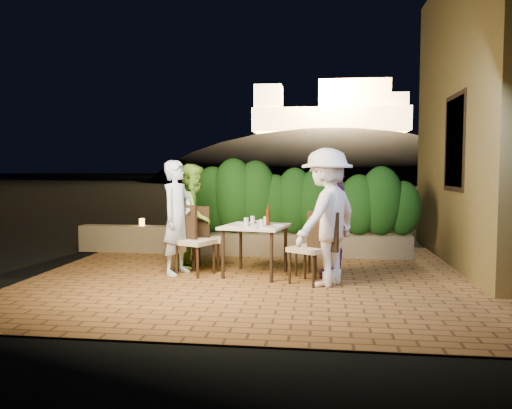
% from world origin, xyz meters
% --- Properties ---
extents(ground, '(400.00, 400.00, 0.00)m').
position_xyz_m(ground, '(0.00, 0.00, -0.02)').
color(ground, black).
rests_on(ground, ground).
extents(terrace_floor, '(7.00, 6.00, 0.15)m').
position_xyz_m(terrace_floor, '(0.00, 0.50, -0.07)').
color(terrace_floor, olive).
rests_on(terrace_floor, ground).
extents(building_wall, '(1.60, 5.00, 5.00)m').
position_xyz_m(building_wall, '(3.60, 2.00, 2.50)').
color(building_wall, olive).
rests_on(building_wall, ground).
extents(window_pane, '(0.08, 1.00, 1.40)m').
position_xyz_m(window_pane, '(2.82, 1.50, 2.00)').
color(window_pane, black).
rests_on(window_pane, building_wall).
extents(window_frame, '(0.06, 1.15, 1.55)m').
position_xyz_m(window_frame, '(2.81, 1.50, 2.00)').
color(window_frame, black).
rests_on(window_frame, building_wall).
extents(planter, '(4.20, 0.55, 0.40)m').
position_xyz_m(planter, '(0.20, 2.30, 0.20)').
color(planter, '#7B6F4E').
rests_on(planter, ground).
extents(hedge, '(4.00, 0.70, 1.10)m').
position_xyz_m(hedge, '(0.20, 2.30, 0.95)').
color(hedge, '#154312').
rests_on(hedge, planter).
extents(parapet, '(2.20, 0.30, 0.50)m').
position_xyz_m(parapet, '(-2.80, 2.30, 0.25)').
color(parapet, '#7B6F4E').
rests_on(parapet, ground).
extents(hill, '(52.00, 40.00, 22.00)m').
position_xyz_m(hill, '(2.00, 60.00, -4.00)').
color(hill, black).
rests_on(hill, ground).
extents(fortress, '(26.00, 8.00, 8.00)m').
position_xyz_m(fortress, '(2.00, 60.00, 10.50)').
color(fortress, '#FFCC7A').
rests_on(fortress, hill).
extents(dining_table, '(1.05, 1.05, 0.75)m').
position_xyz_m(dining_table, '(-0.28, 0.47, 0.38)').
color(dining_table, white).
rests_on(dining_table, ground).
extents(plate_nw, '(0.21, 0.21, 0.01)m').
position_xyz_m(plate_nw, '(-0.58, 0.29, 0.76)').
color(plate_nw, white).
rests_on(plate_nw, dining_table).
extents(plate_sw, '(0.21, 0.21, 0.01)m').
position_xyz_m(plate_sw, '(-0.48, 0.74, 0.76)').
color(plate_sw, white).
rests_on(plate_sw, dining_table).
extents(plate_ne, '(0.24, 0.24, 0.01)m').
position_xyz_m(plate_ne, '(-0.06, 0.16, 0.76)').
color(plate_ne, white).
rests_on(plate_ne, dining_table).
extents(plate_se, '(0.23, 0.23, 0.01)m').
position_xyz_m(plate_se, '(0.06, 0.60, 0.76)').
color(plate_se, white).
rests_on(plate_se, dining_table).
extents(plate_centre, '(0.20, 0.20, 0.01)m').
position_xyz_m(plate_centre, '(-0.30, 0.51, 0.76)').
color(plate_centre, white).
rests_on(plate_centre, dining_table).
extents(plate_front, '(0.21, 0.21, 0.01)m').
position_xyz_m(plate_front, '(-0.27, 0.14, 0.76)').
color(plate_front, white).
rests_on(plate_front, dining_table).
extents(glass_nw, '(0.07, 0.07, 0.12)m').
position_xyz_m(glass_nw, '(-0.39, 0.37, 0.81)').
color(glass_nw, silver).
rests_on(glass_nw, dining_table).
extents(glass_sw, '(0.07, 0.07, 0.12)m').
position_xyz_m(glass_sw, '(-0.34, 0.67, 0.81)').
color(glass_sw, silver).
rests_on(glass_sw, dining_table).
extents(glass_ne, '(0.06, 0.06, 0.11)m').
position_xyz_m(glass_ne, '(-0.17, 0.32, 0.80)').
color(glass_ne, silver).
rests_on(glass_ne, dining_table).
extents(glass_se, '(0.07, 0.07, 0.12)m').
position_xyz_m(glass_se, '(-0.13, 0.61, 0.81)').
color(glass_se, silver).
rests_on(glass_se, dining_table).
extents(beer_bottle, '(0.06, 0.06, 0.31)m').
position_xyz_m(beer_bottle, '(-0.09, 0.47, 0.90)').
color(beer_bottle, '#48200C').
rests_on(beer_bottle, dining_table).
extents(bowl, '(0.21, 0.21, 0.04)m').
position_xyz_m(bowl, '(-0.27, 0.77, 0.77)').
color(bowl, white).
rests_on(bowl, dining_table).
extents(chair_left_front, '(0.64, 0.64, 1.04)m').
position_xyz_m(chair_left_front, '(-1.17, 0.41, 0.52)').
color(chair_left_front, black).
rests_on(chair_left_front, ground).
extents(chair_left_back, '(0.48, 0.48, 0.99)m').
position_xyz_m(chair_left_back, '(-1.07, 0.86, 0.50)').
color(chair_left_back, black).
rests_on(chair_left_back, ground).
extents(chair_right_front, '(0.64, 0.64, 1.01)m').
position_xyz_m(chair_right_front, '(0.53, 0.03, 0.50)').
color(chair_right_front, black).
rests_on(chair_right_front, ground).
extents(chair_right_back, '(0.58, 0.58, 0.90)m').
position_xyz_m(chair_right_back, '(0.57, 0.52, 0.45)').
color(chair_right_back, black).
rests_on(chair_right_back, ground).
extents(diner_blue, '(0.58, 0.72, 1.71)m').
position_xyz_m(diner_blue, '(-1.44, 0.41, 0.85)').
color(diner_blue, silver).
rests_on(diner_blue, ground).
extents(diner_green, '(0.69, 0.86, 1.66)m').
position_xyz_m(diner_green, '(-1.33, 0.95, 0.83)').
color(diner_green, '#82CA3F').
rests_on(diner_green, ground).
extents(diner_white, '(1.25, 1.38, 1.86)m').
position_xyz_m(diner_white, '(0.77, -0.02, 0.93)').
color(diner_white, white).
rests_on(diner_white, ground).
extents(diner_purple, '(0.53, 1.02, 1.66)m').
position_xyz_m(diner_purple, '(0.89, 0.51, 0.83)').
color(diner_purple, '#772878').
rests_on(diner_purple, ground).
extents(parapet_lamp, '(0.10, 0.10, 0.14)m').
position_xyz_m(parapet_lamp, '(-2.69, 2.30, 0.57)').
color(parapet_lamp, orange).
rests_on(parapet_lamp, parapet).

